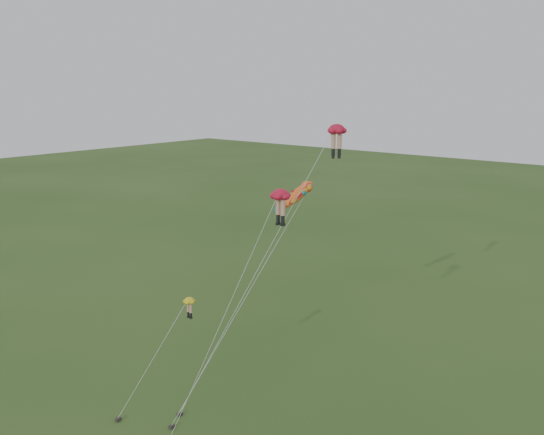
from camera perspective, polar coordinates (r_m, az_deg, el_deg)
The scene contains 5 objects.
ground at distance 42.55m, azimuth -8.12°, elevation -18.82°, with size 300.00×300.00×0.00m, color #2B4A1A.
legs_kite_red_high at distance 39.48m, azimuth 5.75°, elevation 7.43°, with size 7.76×9.30×19.49m.
legs_kite_red_mid at distance 36.75m, azimuth 0.59°, elevation 1.48°, with size 4.62×7.31×15.80m.
legs_kite_yellow at distance 42.99m, azimuth -8.14°, elevation -8.43°, with size 1.87×6.15×7.47m.
fish_kite at distance 43.26m, azimuth 2.32°, elevation 2.03°, with size 3.14×12.40×15.45m.
Camera 1 is at (27.27, -24.07, 22.08)m, focal length 40.00 mm.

